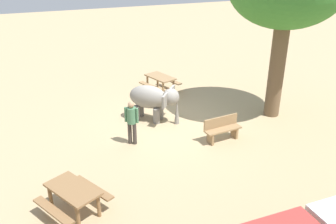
{
  "coord_description": "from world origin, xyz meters",
  "views": [
    {
      "loc": [
        4.84,
        12.16,
        6.43
      ],
      "look_at": [
        0.36,
        0.75,
        0.8
      ],
      "focal_mm": 38.63,
      "sensor_mm": 36.0,
      "label": 1
    }
  ],
  "objects_px": {
    "wooden_bench": "(222,128)",
    "picnic_table_far": "(160,80)",
    "person_handler": "(132,120)",
    "elephant": "(153,99)",
    "picnic_table_near": "(73,194)"
  },
  "relations": [
    {
      "from": "wooden_bench",
      "to": "picnic_table_far",
      "type": "bearing_deg",
      "value": -91.2
    },
    {
      "from": "person_handler",
      "to": "wooden_bench",
      "type": "xyz_separation_m",
      "value": [
        -3.1,
        0.91,
        -0.48
      ]
    },
    {
      "from": "elephant",
      "to": "picnic_table_near",
      "type": "bearing_deg",
      "value": -90.17
    },
    {
      "from": "elephant",
      "to": "picnic_table_near",
      "type": "xyz_separation_m",
      "value": [
        3.79,
        4.54,
        -0.34
      ]
    },
    {
      "from": "person_handler",
      "to": "wooden_bench",
      "type": "bearing_deg",
      "value": -71.58
    },
    {
      "from": "elephant",
      "to": "person_handler",
      "type": "xyz_separation_m",
      "value": [
        1.33,
        1.54,
        0.02
      ]
    },
    {
      "from": "wooden_bench",
      "to": "picnic_table_near",
      "type": "xyz_separation_m",
      "value": [
        5.55,
        2.09,
        0.12
      ]
    },
    {
      "from": "picnic_table_far",
      "to": "person_handler",
      "type": "bearing_deg",
      "value": -50.22
    },
    {
      "from": "elephant",
      "to": "picnic_table_far",
      "type": "height_order",
      "value": "elephant"
    },
    {
      "from": "person_handler",
      "to": "picnic_table_near",
      "type": "relative_size",
      "value": 0.8
    },
    {
      "from": "elephant",
      "to": "picnic_table_far",
      "type": "xyz_separation_m",
      "value": [
        -1.35,
        -2.86,
        -0.34
      ]
    },
    {
      "from": "elephant",
      "to": "person_handler",
      "type": "distance_m",
      "value": 2.03
    },
    {
      "from": "person_handler",
      "to": "picnic_table_far",
      "type": "xyz_separation_m",
      "value": [
        -2.69,
        -4.4,
        -0.36
      ]
    },
    {
      "from": "elephant",
      "to": "wooden_bench",
      "type": "bearing_deg",
      "value": -14.5
    },
    {
      "from": "person_handler",
      "to": "picnic_table_near",
      "type": "bearing_deg",
      "value": 175.49
    }
  ]
}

